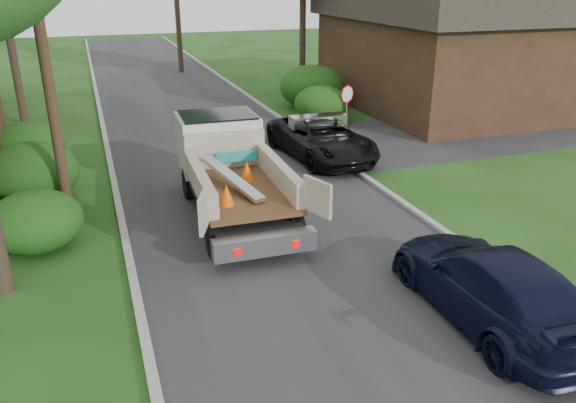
# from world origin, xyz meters

# --- Properties ---
(ground) EXTENTS (120.00, 120.00, 0.00)m
(ground) POSITION_xyz_m (0.00, 0.00, 0.00)
(ground) COLOR #1D4012
(ground) RESTS_ON ground
(road) EXTENTS (8.00, 90.00, 0.02)m
(road) POSITION_xyz_m (0.00, 10.00, 0.00)
(road) COLOR #28282B
(road) RESTS_ON ground
(side_street) EXTENTS (16.00, 7.00, 0.02)m
(side_street) POSITION_xyz_m (12.00, 9.00, 0.01)
(side_street) COLOR #28282B
(side_street) RESTS_ON ground
(curb_left) EXTENTS (0.20, 90.00, 0.12)m
(curb_left) POSITION_xyz_m (-4.10, 10.00, 0.06)
(curb_left) COLOR #9E9E99
(curb_left) RESTS_ON ground
(curb_right) EXTENTS (0.20, 90.00, 0.12)m
(curb_right) POSITION_xyz_m (4.10, 10.00, 0.06)
(curb_right) COLOR #9E9E99
(curb_right) RESTS_ON ground
(stop_sign) EXTENTS (0.71, 0.32, 2.48)m
(stop_sign) POSITION_xyz_m (5.20, 9.00, 1.78)
(stop_sign) COLOR slate
(stop_sign) RESTS_ON ground
(utility_pole) EXTENTS (2.42, 1.25, 10.00)m
(utility_pole) POSITION_xyz_m (-5.48, 4.98, 5.17)
(utility_pole) COLOR #382619
(utility_pole) RESTS_ON ground
(house_right) EXTENTS (9.72, 12.96, 6.20)m
(house_right) POSITION_xyz_m (13.00, 14.00, 3.16)
(house_right) COLOR #352115
(house_right) RESTS_ON ground
(hedge_left_a) EXTENTS (2.34, 2.34, 1.53)m
(hedge_left_a) POSITION_xyz_m (-6.20, 3.00, 0.77)
(hedge_left_a) COLOR #113D0E
(hedge_left_a) RESTS_ON ground
(hedge_left_b) EXTENTS (2.86, 2.86, 1.87)m
(hedge_left_b) POSITION_xyz_m (-6.50, 6.50, 0.94)
(hedge_left_b) COLOR #113D0E
(hedge_left_b) RESTS_ON ground
(hedge_left_c) EXTENTS (2.60, 2.60, 1.70)m
(hedge_left_c) POSITION_xyz_m (-6.80, 10.00, 0.85)
(hedge_left_c) COLOR #113D0E
(hedge_left_c) RESTS_ON ground
(hedge_right_a) EXTENTS (2.60, 2.60, 1.70)m
(hedge_right_a) POSITION_xyz_m (5.80, 13.00, 0.85)
(hedge_right_a) COLOR #113D0E
(hedge_right_a) RESTS_ON ground
(hedge_right_b) EXTENTS (3.38, 3.38, 2.21)m
(hedge_right_b) POSITION_xyz_m (6.50, 16.00, 1.10)
(hedge_right_b) COLOR #113D0E
(hedge_right_b) RESTS_ON ground
(flatbed_truck) EXTENTS (3.15, 6.78, 2.54)m
(flatbed_truck) POSITION_xyz_m (-0.91, 4.29, 1.38)
(flatbed_truck) COLOR black
(flatbed_truck) RESTS_ON ground
(black_pickup) EXTENTS (3.01, 5.72, 1.54)m
(black_pickup) POSITION_xyz_m (3.60, 7.75, 0.77)
(black_pickup) COLOR black
(black_pickup) RESTS_ON ground
(navy_suv) EXTENTS (2.28, 5.33, 1.53)m
(navy_suv) POSITION_xyz_m (2.60, -3.44, 0.77)
(navy_suv) COLOR black
(navy_suv) RESTS_ON ground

